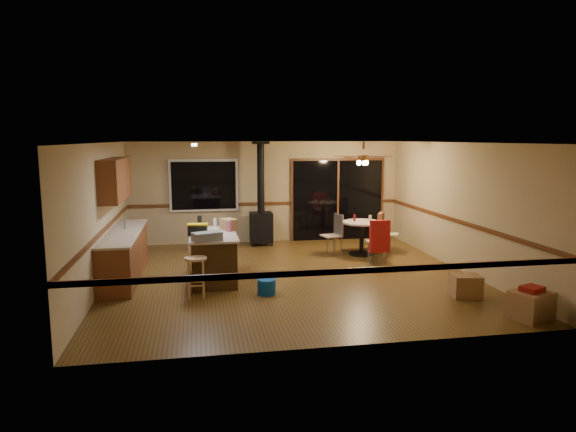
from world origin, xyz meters
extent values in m
plane|color=brown|center=(0.00, 0.00, 0.00)|extent=(7.00, 7.00, 0.00)
plane|color=silver|center=(0.00, 0.00, 2.60)|extent=(7.00, 7.00, 0.00)
plane|color=tan|center=(0.00, 3.50, 1.30)|extent=(7.00, 0.00, 7.00)
plane|color=tan|center=(0.00, -3.50, 1.30)|extent=(7.00, 0.00, 7.00)
plane|color=tan|center=(-3.50, 0.00, 1.30)|extent=(0.00, 7.00, 7.00)
plane|color=tan|center=(3.50, 0.00, 1.30)|extent=(0.00, 7.00, 7.00)
cube|color=black|center=(-1.60, 3.45, 1.50)|extent=(1.72, 0.10, 1.32)
cube|color=black|center=(1.90, 3.45, 1.05)|extent=(2.52, 0.10, 2.10)
cube|color=brown|center=(-3.20, 0.50, 0.43)|extent=(0.60, 3.00, 0.86)
cube|color=#C4AF98|center=(-3.20, 0.50, 0.88)|extent=(0.64, 3.04, 0.04)
cube|color=brown|center=(-3.33, 0.70, 1.90)|extent=(0.35, 2.00, 0.80)
cube|color=#3B250E|center=(-1.50, 0.00, 0.43)|extent=(0.80, 1.60, 0.86)
cube|color=#C4AF98|center=(-1.50, 0.00, 0.88)|extent=(0.88, 1.68, 0.04)
cube|color=black|center=(-0.20, 3.05, 0.46)|extent=(0.55, 0.50, 0.75)
cylinder|color=black|center=(-0.20, 3.05, 1.71)|extent=(0.18, 0.18, 1.77)
cylinder|color=brown|center=(1.96, 1.56, 2.25)|extent=(0.24, 0.24, 0.10)
cylinder|color=brown|center=(1.96, 1.56, 2.52)|extent=(0.05, 0.05, 0.16)
sphere|color=#FFD88C|center=(1.96, 1.56, 2.13)|extent=(0.16, 0.16, 0.16)
cube|color=white|center=(-1.80, 0.30, 2.56)|extent=(0.10, 1.20, 0.04)
cube|color=slate|center=(-1.62, -0.69, 0.98)|extent=(0.56, 0.44, 0.15)
cube|color=black|center=(-1.78, -0.15, 1.00)|extent=(0.37, 0.23, 0.19)
cube|color=gold|center=(-1.78, -0.15, 1.11)|extent=(0.39, 0.24, 0.03)
cube|color=olive|center=(-1.18, 0.34, 1.01)|extent=(0.35, 0.40, 0.22)
cylinder|color=black|center=(-1.74, 0.28, 1.05)|extent=(0.10, 0.10, 0.31)
cylinder|color=#D84C8C|center=(-1.18, 0.13, 1.00)|extent=(0.08, 0.08, 0.21)
cylinder|color=white|center=(-1.43, 0.72, 0.99)|extent=(0.06, 0.06, 0.18)
cylinder|color=tan|center=(-1.83, -1.02, 0.34)|extent=(0.49, 0.49, 0.69)
cylinder|color=#0B499E|center=(-0.63, -1.09, 0.13)|extent=(0.38, 0.38, 0.27)
cylinder|color=black|center=(1.96, 1.56, 0.02)|extent=(0.56, 0.56, 0.04)
cylinder|color=black|center=(1.96, 1.56, 0.39)|extent=(0.10, 0.10, 0.70)
cylinder|color=#C4AF98|center=(1.96, 1.56, 0.76)|extent=(0.90, 0.90, 0.04)
cylinder|color=#590C14|center=(1.81, 1.66, 0.86)|extent=(0.06, 0.06, 0.16)
cylinder|color=beige|center=(2.14, 1.51, 0.86)|extent=(0.08, 0.08, 0.15)
cube|color=tan|center=(1.26, 1.66, 0.45)|extent=(0.49, 0.49, 0.03)
cube|color=slate|center=(1.44, 1.70, 0.70)|extent=(0.13, 0.40, 0.50)
cube|color=tan|center=(2.06, 0.86, 0.45)|extent=(0.41, 0.41, 0.03)
cube|color=slate|center=(2.06, 0.67, 0.70)|extent=(0.40, 0.04, 0.50)
cube|color=#B51814|center=(2.06, 0.65, 0.60)|extent=(0.44, 0.11, 0.70)
cube|color=tan|center=(2.66, 1.61, 0.45)|extent=(0.54, 0.54, 0.03)
cube|color=slate|center=(2.49, 1.70, 0.70)|extent=(0.22, 0.36, 0.50)
cube|color=#4D2E1D|center=(2.47, 1.71, 0.60)|extent=(0.30, 0.43, 0.70)
cube|color=olive|center=(-1.77, 2.68, 0.20)|extent=(0.52, 0.42, 0.40)
cube|color=olive|center=(3.10, -3.01, 0.21)|extent=(0.69, 0.64, 0.42)
cube|color=olive|center=(2.70, -1.82, 0.19)|extent=(0.52, 0.46, 0.38)
cube|color=maroon|center=(3.10, -3.01, 0.47)|extent=(0.38, 0.35, 0.08)
camera|label=1|loc=(-1.77, -9.63, 2.69)|focal=32.00mm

